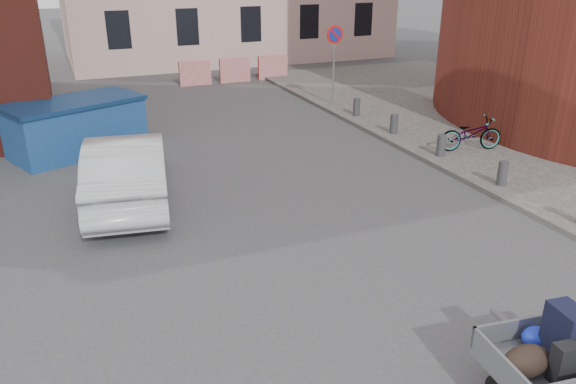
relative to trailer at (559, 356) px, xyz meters
name	(u,v)px	position (x,y,z in m)	size (l,w,h in m)	color
ground	(269,267)	(-1.96, 4.12, -0.61)	(120.00, 120.00, 0.00)	#38383A
sidewalk	(540,134)	(8.04, 8.12, -0.55)	(9.00, 24.00, 0.12)	#474442
no_parking_sign	(334,49)	(4.04, 13.61, 1.41)	(0.60, 0.09, 2.65)	gray
bollards	(441,145)	(4.04, 7.52, -0.21)	(0.22, 9.02, 0.55)	#3A3A3D
barriers	(235,70)	(2.24, 19.12, -0.11)	(4.70, 0.18, 1.00)	red
trailer	(559,356)	(0.00, 0.00, 0.00)	(1.72, 1.89, 1.20)	black
dumpster	(76,126)	(-4.47, 11.78, 0.11)	(3.79, 2.93, 1.42)	#1D498A
silver_car	(127,168)	(-3.68, 7.90, 0.12)	(1.55, 4.44, 1.46)	#B3B5BB
bicycle	(471,134)	(5.04, 7.62, -0.05)	(0.59, 1.68, 0.88)	black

